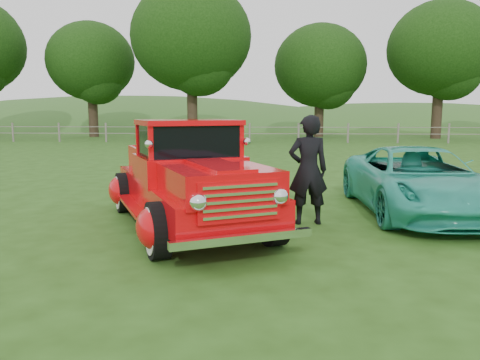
# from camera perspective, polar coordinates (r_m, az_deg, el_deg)

# --- Properties ---
(ground) EXTENTS (140.00, 140.00, 0.00)m
(ground) POSITION_cam_1_polar(r_m,az_deg,el_deg) (7.19, -4.91, -7.10)
(ground) COLOR #274913
(ground) RESTS_ON ground
(distant_hills) EXTENTS (116.00, 60.00, 18.00)m
(distant_hills) POSITION_cam_1_polar(r_m,az_deg,el_deg) (66.83, -1.24, 2.83)
(distant_hills) COLOR #335720
(distant_hills) RESTS_ON ground
(fence_line) EXTENTS (48.00, 0.12, 1.20)m
(fence_line) POSITION_cam_1_polar(r_m,az_deg,el_deg) (28.91, 1.17, 5.78)
(fence_line) COLOR slate
(fence_line) RESTS_ON ground
(tree_mid_west) EXTENTS (6.40, 6.40, 8.46)m
(tree_mid_west) POSITION_cam_1_polar(r_m,az_deg,el_deg) (37.38, -17.73, 13.58)
(tree_mid_west) COLOR #312418
(tree_mid_west) RESTS_ON ground
(tree_near_west) EXTENTS (8.00, 8.00, 10.42)m
(tree_near_west) POSITION_cam_1_polar(r_m,az_deg,el_deg) (32.62, -5.96, 16.95)
(tree_near_west) COLOR #312418
(tree_near_west) RESTS_ON ground
(tree_near_east) EXTENTS (6.80, 6.80, 8.33)m
(tree_near_east) POSITION_cam_1_polar(r_m,az_deg,el_deg) (36.24, 9.75, 13.54)
(tree_near_east) COLOR #312418
(tree_near_east) RESTS_ON ground
(tree_mid_east) EXTENTS (7.20, 7.20, 9.44)m
(tree_mid_east) POSITION_cam_1_polar(r_m,az_deg,el_deg) (36.18, 23.28, 14.48)
(tree_mid_east) COLOR #312418
(tree_mid_east) RESTS_ON ground
(red_pickup) EXTENTS (3.70, 5.26, 1.78)m
(red_pickup) POSITION_cam_1_polar(r_m,az_deg,el_deg) (7.76, -6.39, 0.03)
(red_pickup) COLOR black
(red_pickup) RESTS_ON ground
(teal_sedan) EXTENTS (2.19, 4.54, 1.25)m
(teal_sedan) POSITION_cam_1_polar(r_m,az_deg,el_deg) (9.41, 20.84, -0.07)
(teal_sedan) COLOR #2CB096
(teal_sedan) RESTS_ON ground
(man) EXTENTS (0.73, 0.53, 1.86)m
(man) POSITION_cam_1_polar(r_m,az_deg,el_deg) (8.00, 8.31, 1.21)
(man) COLOR black
(man) RESTS_ON ground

